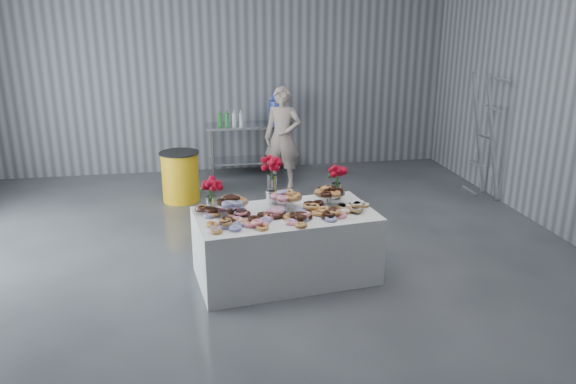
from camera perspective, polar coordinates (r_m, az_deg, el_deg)
name	(u,v)px	position (r m, az deg, el deg)	size (l,w,h in m)	color
ground	(260,278)	(6.28, -2.86, -8.68)	(9.00, 9.00, 0.00)	#34363B
room_walls	(227,29)	(5.64, -6.25, 16.10)	(8.04, 9.04, 4.02)	gray
display_table	(286,245)	(6.14, -0.24, -5.44)	(1.90, 1.00, 0.75)	white
prep_table	(249,140)	(9.96, -3.99, 5.32)	(1.50, 0.60, 0.90)	silver
donut_mounds	(286,211)	(5.93, -0.16, -1.92)	(1.80, 0.80, 0.09)	#BC9144
cake_stand_left	(232,201)	(5.96, -5.74, -0.95)	(0.36, 0.36, 0.17)	silver
cake_stand_mid	(286,196)	(6.10, -0.21, -0.41)	(0.36, 0.36, 0.17)	silver
cake_stand_right	(329,192)	(6.25, 4.18, 0.03)	(0.36, 0.36, 0.17)	silver
danish_pile	(356,206)	(6.09, 6.93, -1.40)	(0.48, 0.48, 0.11)	white
bouquet_left	(211,186)	(5.97, -7.86, 0.58)	(0.26, 0.26, 0.42)	white
bouquet_right	(337,174)	(6.39, 4.98, 1.88)	(0.26, 0.26, 0.42)	white
bouquet_center	(272,171)	(6.18, -1.64, 2.17)	(0.26, 0.26, 0.57)	silver
water_jug	(277,109)	(9.92, -1.16, 8.43)	(0.28, 0.28, 0.55)	blue
drink_bottles	(230,118)	(9.75, -5.86, 7.48)	(0.54, 0.08, 0.27)	#268C33
person	(283,137)	(9.19, -0.56, 5.57)	(0.60, 0.39, 1.65)	#CC8C93
trash_barrel	(180,176)	(8.72, -10.88, 1.57)	(0.60, 0.60, 0.77)	yellow
stepladder	(485,137)	(9.08, 19.39, 5.33)	(0.24, 0.49, 1.94)	silver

